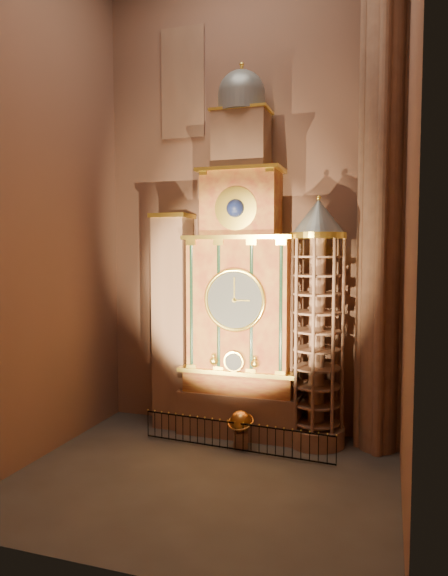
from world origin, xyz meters
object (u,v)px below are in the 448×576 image
(stair_turret, at_px, (317,325))
(celestial_globe, at_px, (241,426))
(portrait_tower, at_px, (173,320))
(iron_railing, at_px, (235,436))
(astronomical_clock, at_px, (241,290))

(stair_turret, bearing_deg, celestial_globe, -152.70)
(celestial_globe, bearing_deg, stair_turret, 27.30)
(portrait_tower, relative_size, iron_railing, 1.21)
(stair_turret, distance_m, celestial_globe, 5.44)
(celestial_globe, xyz_separation_m, iron_railing, (-0.12, -0.40, -0.34))
(portrait_tower, bearing_deg, stair_turret, -2.33)
(stair_turret, relative_size, celestial_globe, 6.59)
(stair_turret, height_order, celestial_globe, stair_turret)
(stair_turret, height_order, iron_railing, stair_turret)
(iron_railing, bearing_deg, portrait_tower, 149.76)
(stair_turret, bearing_deg, astronomical_clock, 175.70)
(celestial_globe, height_order, iron_railing, celestial_globe)
(astronomical_clock, relative_size, stair_turret, 1.55)
(stair_turret, bearing_deg, portrait_tower, 177.67)
(portrait_tower, height_order, celestial_globe, portrait_tower)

